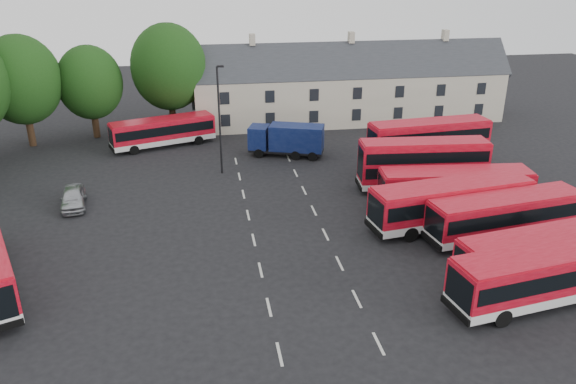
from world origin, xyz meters
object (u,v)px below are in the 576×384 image
(bus_dd_south, at_px, (423,162))
(silver_car, at_px, (73,198))
(box_truck, at_px, (287,139))
(bus_row_a, at_px, (548,272))
(lamppost, at_px, (220,118))

(bus_dd_south, xyz_separation_m, silver_car, (-27.60, 1.01, -1.65))
(bus_dd_south, height_order, box_truck, bus_dd_south)
(bus_row_a, bearing_deg, box_truck, 101.90)
(bus_dd_south, xyz_separation_m, lamppost, (-15.96, 6.42, 2.66))
(bus_dd_south, relative_size, box_truck, 1.42)
(bus_row_a, distance_m, silver_car, 33.30)
(bus_dd_south, distance_m, box_truck, 13.85)
(bus_row_a, relative_size, lamppost, 1.22)
(lamppost, bearing_deg, bus_row_a, -54.21)
(lamppost, bearing_deg, bus_dd_south, -21.91)
(silver_car, distance_m, lamppost, 13.54)
(silver_car, xyz_separation_m, lamppost, (11.64, 5.41, 4.32))
(bus_dd_south, height_order, silver_car, bus_dd_south)
(bus_dd_south, bearing_deg, lamppost, 162.68)
(silver_car, bearing_deg, bus_dd_south, -9.82)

